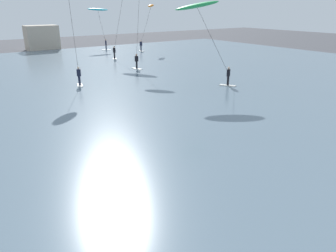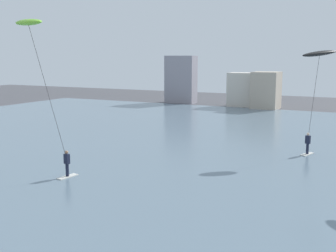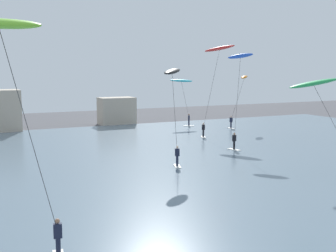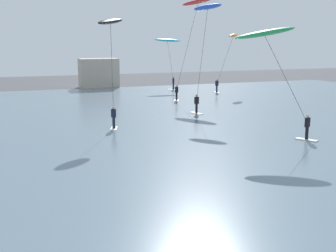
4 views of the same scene
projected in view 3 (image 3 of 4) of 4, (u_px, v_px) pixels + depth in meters
water_bay at (131, 169)px, 33.52m from camera, size 84.00×52.00×0.10m
kitesurfer_black at (173, 81)px, 34.80m from camera, size 2.78×3.64×7.81m
kitesurfer_blue at (240, 69)px, 42.23m from camera, size 3.17×3.42×9.35m
kitesurfer_red at (218, 54)px, 50.46m from camera, size 5.09×4.07×10.58m
kitesurfer_green at (316, 89)px, 32.03m from camera, size 4.67×3.84×7.15m
kitesurfer_orange at (242, 84)px, 56.58m from camera, size 3.55×2.27×6.94m
kitesurfer_cyan at (182, 84)px, 60.47m from camera, size 3.48×3.76×6.34m
kitesurfer_lime at (6, 51)px, 15.39m from camera, size 3.77×2.36×9.49m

